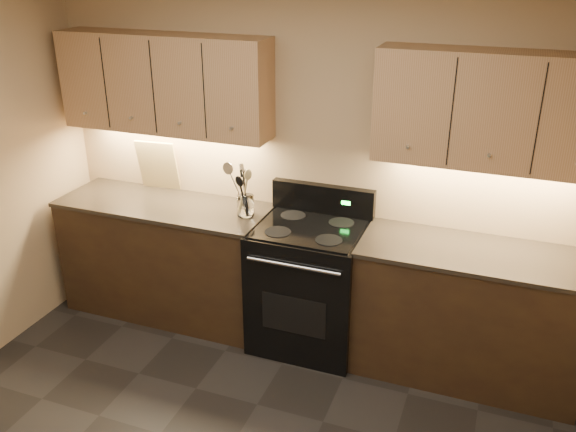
% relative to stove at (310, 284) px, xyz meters
% --- Properties ---
extents(wall_back, '(4.00, 0.04, 2.60)m').
position_rel_stove_xyz_m(wall_back, '(-0.08, 0.32, 0.82)').
color(wall_back, tan).
rests_on(wall_back, ground).
extents(counter_left, '(1.62, 0.62, 0.93)m').
position_rel_stove_xyz_m(counter_left, '(-1.18, 0.02, -0.01)').
color(counter_left, black).
rests_on(counter_left, ground).
extents(counter_right, '(1.46, 0.62, 0.93)m').
position_rel_stove_xyz_m(counter_right, '(1.10, 0.02, -0.01)').
color(counter_right, black).
rests_on(counter_right, ground).
extents(stove, '(0.76, 0.68, 1.14)m').
position_rel_stove_xyz_m(stove, '(0.00, 0.00, 0.00)').
color(stove, black).
rests_on(stove, ground).
extents(upper_cab_left, '(1.60, 0.30, 0.70)m').
position_rel_stove_xyz_m(upper_cab_left, '(-1.18, 0.17, 1.32)').
color(upper_cab_left, '#A98054').
rests_on(upper_cab_left, wall_back).
extents(upper_cab_right, '(1.44, 0.30, 0.70)m').
position_rel_stove_xyz_m(upper_cab_right, '(1.10, 0.17, 1.32)').
color(upper_cab_right, '#A98054').
rests_on(upper_cab_right, wall_back).
extents(outlet_plate, '(0.08, 0.01, 0.12)m').
position_rel_stove_xyz_m(outlet_plate, '(-1.38, 0.31, 0.64)').
color(outlet_plate, '#B2B5BA').
rests_on(outlet_plate, wall_back).
extents(utensil_crock, '(0.14, 0.14, 0.15)m').
position_rel_stove_xyz_m(utensil_crock, '(-0.50, 0.03, 0.52)').
color(utensil_crock, white).
rests_on(utensil_crock, counter_left).
extents(cutting_board, '(0.33, 0.14, 0.41)m').
position_rel_stove_xyz_m(cutting_board, '(-1.36, 0.26, 0.65)').
color(cutting_board, tan).
rests_on(cutting_board, counter_left).
extents(wooden_spoon, '(0.12, 0.08, 0.33)m').
position_rel_stove_xyz_m(wooden_spoon, '(-0.54, 0.03, 0.63)').
color(wooden_spoon, tan).
rests_on(wooden_spoon, utensil_crock).
extents(black_spoon, '(0.08, 0.16, 0.31)m').
position_rel_stove_xyz_m(black_spoon, '(-0.50, 0.05, 0.62)').
color(black_spoon, black).
rests_on(black_spoon, utensil_crock).
extents(black_turner, '(0.16, 0.19, 0.35)m').
position_rel_stove_xyz_m(black_turner, '(-0.48, -0.00, 0.63)').
color(black_turner, black).
rests_on(black_turner, utensil_crock).
extents(steel_spatula, '(0.18, 0.16, 0.39)m').
position_rel_stove_xyz_m(steel_spatula, '(-0.48, 0.03, 0.65)').
color(steel_spatula, silver).
rests_on(steel_spatula, utensil_crock).
extents(steel_skimmer, '(0.28, 0.15, 0.38)m').
position_rel_stove_xyz_m(steel_skimmer, '(-0.48, 0.02, 0.66)').
color(steel_skimmer, silver).
rests_on(steel_skimmer, utensil_crock).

